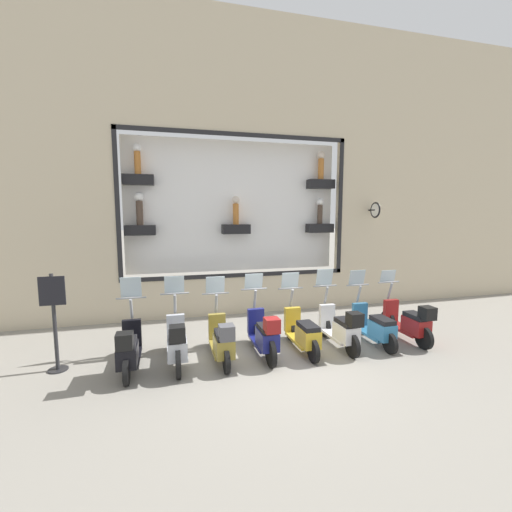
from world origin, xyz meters
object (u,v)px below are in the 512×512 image
scooter_silver_6 (177,343)px  scooter_red_0 (410,322)px  scooter_yellow_3 (303,333)px  scooter_navy_4 (264,335)px  scooter_olive_5 (222,340)px  scooter_white_2 (341,328)px  scooter_black_7 (129,349)px  shop_sign_post (54,318)px  scooter_teal_1 (375,327)px

scooter_silver_6 → scooter_red_0: bearing=-90.1°
scooter_red_0 → scooter_yellow_3: scooter_yellow_3 is taller
scooter_navy_4 → scooter_silver_6: scooter_silver_6 is taller
scooter_yellow_3 → scooter_olive_5: bearing=92.2°
scooter_navy_4 → scooter_silver_6: (0.00, 1.78, 0.00)m
scooter_white_2 → scooter_olive_5: (-0.01, 2.67, -0.02)m
scooter_red_0 → scooter_black_7: (-0.00, 6.22, -0.01)m
scooter_olive_5 → scooter_black_7: size_ratio=1.00×
scooter_black_7 → shop_sign_post: bearing=72.3°
scooter_white_2 → scooter_black_7: (-0.01, 4.44, -0.01)m
scooter_olive_5 → shop_sign_post: size_ratio=0.95×
scooter_silver_6 → scooter_black_7: 0.89m
scooter_navy_4 → shop_sign_post: bearing=84.0°
scooter_teal_1 → scooter_navy_4: (-0.05, 2.67, 0.07)m
scooter_red_0 → scooter_yellow_3: (0.06, 2.67, -0.05)m
scooter_teal_1 → scooter_olive_5: (-0.07, 3.55, 0.04)m
scooter_red_0 → scooter_silver_6: scooter_silver_6 is taller
scooter_white_2 → scooter_navy_4: 1.78m
scooter_teal_1 → scooter_red_0: bearing=-93.7°
scooter_black_7 → scooter_red_0: bearing=-90.0°
scooter_yellow_3 → scooter_black_7: scooter_black_7 is taller
scooter_navy_4 → scooter_black_7: scooter_black_7 is taller
scooter_olive_5 → shop_sign_post: 3.20m
scooter_navy_4 → shop_sign_post: 4.07m
scooter_red_0 → scooter_teal_1: scooter_teal_1 is taller
scooter_red_0 → scooter_silver_6: size_ratio=0.99×
scooter_white_2 → scooter_olive_5: 2.67m
scooter_white_2 → scooter_navy_4: (0.01, 1.78, 0.01)m
scooter_yellow_3 → scooter_teal_1: bearing=-90.1°
scooter_white_2 → scooter_yellow_3: size_ratio=1.00×
scooter_red_0 → scooter_olive_5: size_ratio=1.01×
scooter_red_0 → scooter_navy_4: size_ratio=0.99×
scooter_olive_5 → scooter_silver_6: size_ratio=0.99×
scooter_teal_1 → scooter_black_7: 5.33m
scooter_olive_5 → shop_sign_post: (0.44, 3.12, 0.57)m
scooter_red_0 → scooter_yellow_3: size_ratio=1.00×
scooter_red_0 → scooter_white_2: size_ratio=1.00×
scooter_teal_1 → scooter_silver_6: (-0.05, 4.44, 0.07)m
scooter_teal_1 → scooter_silver_6: bearing=90.6°
scooter_red_0 → scooter_black_7: size_ratio=1.00×
scooter_yellow_3 → scooter_black_7: bearing=91.0°
scooter_red_0 → scooter_olive_5: 4.44m
scooter_silver_6 → scooter_olive_5: bearing=-91.1°
scooter_yellow_3 → scooter_navy_4: bearing=93.3°
scooter_red_0 → scooter_olive_5: bearing=90.1°
scooter_red_0 → scooter_black_7: 6.22m
scooter_red_0 → scooter_white_2: scooter_white_2 is taller
scooter_yellow_3 → scooter_navy_4: size_ratio=0.99×
shop_sign_post → scooter_white_2: bearing=-94.2°
scooter_olive_5 → scooter_red_0: bearing=-89.9°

